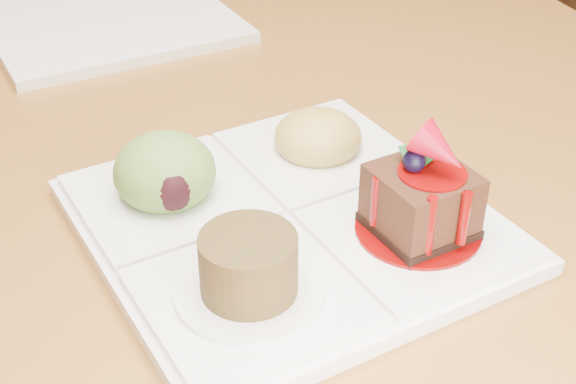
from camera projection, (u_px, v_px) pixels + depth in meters
name	position (u px, v px, depth m)	size (l,w,h in m)	color
dining_table	(158.00, 92.00, 0.93)	(1.00, 1.80, 0.75)	olive
sampler_plate	(283.00, 205.00, 0.59)	(0.32, 0.32, 0.11)	white
second_plate	(107.00, 19.00, 0.93)	(0.27, 0.27, 0.01)	white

